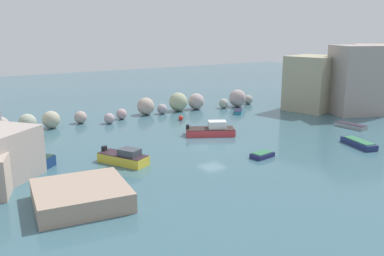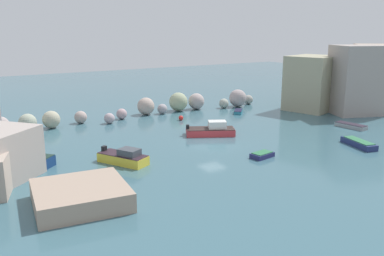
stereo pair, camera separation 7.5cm
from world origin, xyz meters
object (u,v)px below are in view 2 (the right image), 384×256
at_px(stone_dock, 81,195).
at_px(channel_buoy, 181,118).
at_px(moored_boat_1, 212,130).
at_px(moored_boat_0, 351,126).
at_px(moored_boat_6, 17,159).
at_px(moored_boat_4, 359,143).
at_px(moored_boat_2, 262,155).
at_px(moored_boat_3, 124,157).
at_px(moored_boat_5, 238,112).

height_order(stone_dock, channel_buoy, stone_dock).
bearing_deg(moored_boat_1, moored_boat_0, 7.86).
bearing_deg(moored_boat_6, moored_boat_4, 26.07).
height_order(moored_boat_2, moored_boat_3, moored_boat_3).
relative_size(moored_boat_1, moored_boat_5, 2.27).
relative_size(channel_buoy, moored_boat_0, 0.16).
bearing_deg(moored_boat_5, channel_buoy, 130.92).
bearing_deg(channel_buoy, moored_boat_6, -159.53).
distance_m(moored_boat_0, moored_boat_5, 15.93).
distance_m(moored_boat_0, moored_boat_1, 18.00).
xyz_separation_m(moored_boat_3, moored_boat_4, (23.37, -7.73, -0.25)).
distance_m(moored_boat_2, moored_boat_3, 13.23).
xyz_separation_m(moored_boat_4, moored_boat_6, (-31.86, 12.50, 0.25)).
relative_size(channel_buoy, moored_boat_4, 0.14).
height_order(moored_boat_0, moored_boat_2, moored_boat_0).
relative_size(moored_boat_4, moored_boat_5, 1.73).
relative_size(moored_boat_0, moored_boat_1, 0.66).
bearing_deg(stone_dock, moored_boat_1, 30.78).
xyz_separation_m(moored_boat_5, moored_boat_6, (-31.68, -7.92, 0.33)).
relative_size(moored_boat_3, moored_boat_4, 1.11).
xyz_separation_m(channel_buoy, moored_boat_2, (-1.58, -18.36, -0.07)).
bearing_deg(moored_boat_3, moored_boat_5, 90.70).
height_order(moored_boat_3, moored_boat_4, moored_boat_3).
xyz_separation_m(moored_boat_3, moored_boat_6, (-8.48, 4.77, 0.00)).
distance_m(stone_dock, moored_boat_5, 35.31).
bearing_deg(moored_boat_3, moored_boat_6, -147.35).
relative_size(moored_boat_0, moored_boat_5, 1.51).
xyz_separation_m(moored_boat_2, moored_boat_6, (-20.59, 10.08, 0.33)).
bearing_deg(moored_boat_3, moored_boat_2, 38.34).
bearing_deg(moored_boat_2, moored_boat_3, -33.26).
bearing_deg(moored_boat_6, moored_boat_1, 46.36).
distance_m(moored_boat_3, moored_boat_6, 9.73).
bearing_deg(moored_boat_0, moored_boat_5, 17.87).
xyz_separation_m(moored_boat_1, moored_boat_3, (-12.76, -4.35, -0.00)).
xyz_separation_m(channel_buoy, moored_boat_0, (15.97, -14.92, -0.06)).
xyz_separation_m(channel_buoy, moored_boat_5, (9.51, -0.35, -0.08)).
xyz_separation_m(stone_dock, moored_boat_4, (29.54, -0.81, -0.37)).
height_order(moored_boat_2, moored_boat_4, moored_boat_4).
height_order(moored_boat_1, moored_boat_3, moored_boat_1).
height_order(moored_boat_3, moored_boat_5, moored_boat_3).
distance_m(moored_boat_2, moored_boat_4, 11.52).
distance_m(stone_dock, moored_boat_6, 11.92).
relative_size(moored_boat_4, moored_boat_6, 0.71).
bearing_deg(moored_boat_0, moored_boat_1, 63.72).
xyz_separation_m(moored_boat_4, moored_boat_5, (-0.18, 20.42, -0.08)).
distance_m(stone_dock, moored_boat_1, 22.03).
relative_size(moored_boat_1, moored_boat_2, 2.43).
xyz_separation_m(channel_buoy, moored_boat_6, (-22.17, -8.27, 0.26)).
bearing_deg(moored_boat_2, moored_boat_1, -103.47).
height_order(moored_boat_4, moored_boat_5, moored_boat_4).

